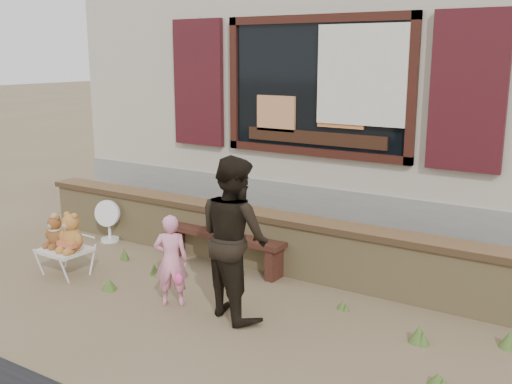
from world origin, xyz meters
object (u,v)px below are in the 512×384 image
Objects in this scene: teddy_bear_right at (72,231)px; teddy_bear_left at (56,230)px; child at (171,260)px; bench at (226,241)px; folding_chair at (65,251)px; adult at (234,237)px.

teddy_bear_left is at bearing 180.00° from teddy_bear_right.
teddy_bear_right is at bearing -29.63° from child.
teddy_bear_left is 0.28m from teddy_bear_right.
child reaches higher than bench.
bench reaches higher than folding_chair.
child is at bearing 35.68° from adult.
adult reaches higher than child.
adult is (0.86, -1.05, 0.47)m from bench.
teddy_bear_right is (0.28, -0.01, 0.04)m from teddy_bear_left.
bench is at bearing 40.79° from teddy_bear_left.
child reaches higher than teddy_bear_left.
teddy_bear_left is at bearing -138.24° from bench.
folding_chair is at bearing 180.00° from teddy_bear_right.
child is (1.55, 0.01, 0.18)m from folding_chair.
folding_chair is 0.29m from teddy_bear_right.
teddy_bear_left is 2.36m from adult.
teddy_bear_right is at bearing -0.00° from folding_chair.
folding_chair is 1.56m from child.
bench is 4.31× the size of teddy_bear_left.
teddy_bear_left is 0.24× the size of adult.
teddy_bear_right is at bearing 27.23° from adult.
adult is at bearing 6.07° from teddy_bear_right.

